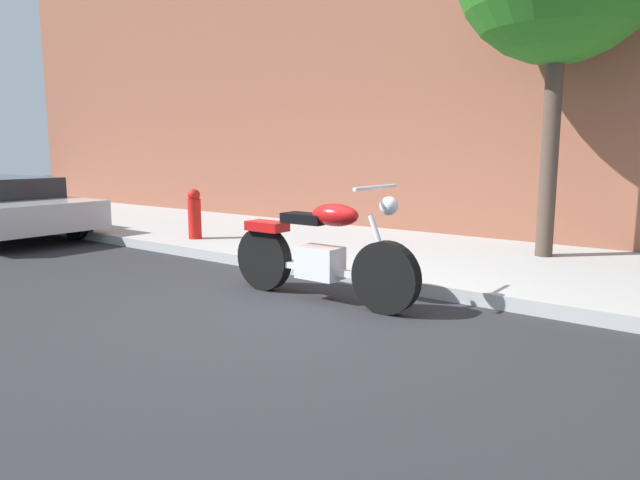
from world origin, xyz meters
The scene contains 4 objects.
ground_plane centered at (0.00, 0.00, 0.00)m, with size 60.00×60.00×0.00m, color #28282D.
sidewalk centered at (0.00, 2.93, 0.07)m, with size 25.94×3.38×0.14m, color #A9A9A9.
motorcycle centered at (-0.07, 0.51, 0.47)m, with size 2.18×0.70×1.17m.
fire_hydrant centered at (-3.50, 1.85, 0.46)m, with size 0.20×0.20×0.91m.
Camera 1 is at (3.27, -3.90, 1.49)m, focal length 31.98 mm.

